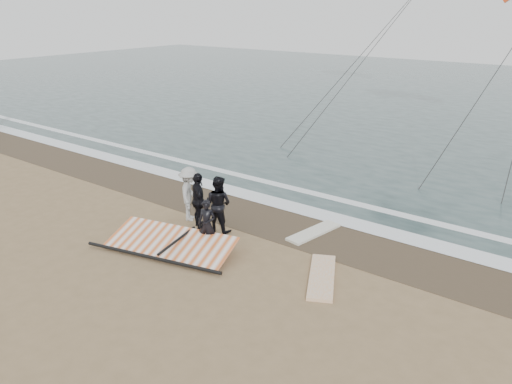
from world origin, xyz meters
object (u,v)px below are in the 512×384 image
Objects in this scene: board_white at (322,277)px; sail_rig at (172,243)px; man_main at (207,224)px; board_cream at (314,232)px.

sail_rig is (-4.62, -1.20, 0.15)m from board_white.
sail_rig is at bearing -154.00° from man_main.
board_white reaches higher than board_cream.
board_cream is at bearing 50.10° from sail_rig.
board_white is (3.83, 0.45, -0.73)m from man_main.
board_cream is (-1.64, 2.36, -0.00)m from board_white.
sail_rig reaches higher than board_cream.
board_white is 1.13× the size of board_cream.
board_white is at bearing -44.81° from board_cream.
man_main reaches higher than sail_rig.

